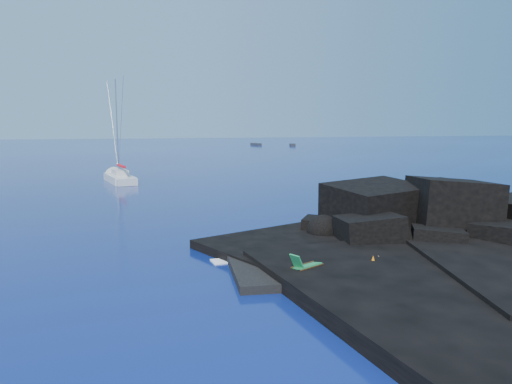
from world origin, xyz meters
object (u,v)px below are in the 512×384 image
(sailboat, at_px, (120,182))
(distant_boat_a, at_px, (256,145))
(marker_cone, at_px, (373,261))
(distant_boat_b, at_px, (292,146))
(sunbather, at_px, (372,260))
(deck_chair, at_px, (307,261))

(sailboat, bearing_deg, distant_boat_a, 54.50)
(sailboat, relative_size, marker_cone, 23.42)
(distant_boat_b, bearing_deg, sunbather, -92.78)
(deck_chair, height_order, marker_cone, deck_chair)
(sunbather, xyz_separation_m, distant_boat_a, (28.59, 124.24, -0.52))
(sailboat, xyz_separation_m, deck_chair, (7.42, -38.31, 0.85))
(sailboat, bearing_deg, marker_cone, -85.74)
(marker_cone, height_order, distant_boat_a, marker_cone)
(sunbather, bearing_deg, distant_boat_b, 47.07)
(sunbather, height_order, marker_cone, marker_cone)
(sunbather, relative_size, distant_boat_a, 0.39)
(sunbather, distance_m, distant_boat_a, 127.49)
(distant_boat_a, bearing_deg, sunbather, -114.38)
(sunbather, relative_size, distant_boat_b, 0.40)
(distant_boat_a, bearing_deg, deck_chair, -115.72)
(sailboat, bearing_deg, deck_chair, -90.12)
(sailboat, relative_size, distant_boat_b, 2.46)
(sunbather, bearing_deg, deck_chair, 163.29)
(marker_cone, distance_m, distant_boat_b, 123.65)
(sailboat, xyz_separation_m, distant_boat_a, (39.22, 86.40, 0.00))
(distant_boat_a, bearing_deg, distant_boat_b, -48.58)
(deck_chair, xyz_separation_m, marker_cone, (3.06, 0.12, -0.26))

